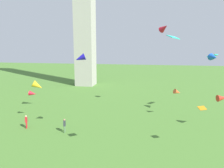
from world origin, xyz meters
TOP-DOWN VIEW (x-y plane):
  - person_0 at (-4.04, 20.27)m, footprint 0.39×0.53m
  - person_2 at (-9.63, 20.70)m, footprint 0.43×0.52m
  - kite_flying_0 at (-12.85, 29.69)m, footprint 2.47×2.06m
  - kite_flying_1 at (-10.57, 24.23)m, footprint 1.22×0.89m
  - kite_flying_2 at (15.49, 24.46)m, footprint 1.46×1.16m
  - kite_flying_3 at (15.03, 28.03)m, footprint 1.35×1.64m
  - kite_flying_4 at (10.52, 28.59)m, footprint 1.46×1.27m
  - kite_flying_5 at (11.67, 18.09)m, footprint 0.94×0.82m
  - kite_flying_6 at (15.57, 30.71)m, footprint 1.90×2.08m
  - kite_flying_7 at (8.01, 12.59)m, footprint 1.04×1.06m
  - kite_flying_8 at (-1.22, 18.76)m, footprint 1.46×1.11m
  - kite_flying_9 at (8.31, 31.12)m, footprint 1.84×1.96m

SIDE VIEW (x-z plane):
  - person_2 at x=-9.63m, z-range 0.12..1.86m
  - person_0 at x=-4.04m, z-range 0.12..1.89m
  - kite_flying_1 at x=-10.57m, z-range 3.44..4.32m
  - kite_flying_0 at x=-12.85m, z-range 2.96..4.95m
  - kite_flying_4 at x=10.52m, z-range 3.46..4.53m
  - kite_flying_2 at x=15.49m, z-range 3.85..4.81m
  - kite_flying_5 at x=11.67m, z-range 4.54..4.83m
  - kite_flying_3 at x=15.03m, z-range 8.73..9.78m
  - kite_flying_6 at x=15.57m, z-range 9.05..9.66m
  - kite_flying_8 at x=-1.22m, z-range 8.92..10.04m
  - kite_flying_7 at x=8.01m, z-range 11.29..11.64m
  - kite_flying_9 at x=8.31m, z-range 12.83..14.33m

